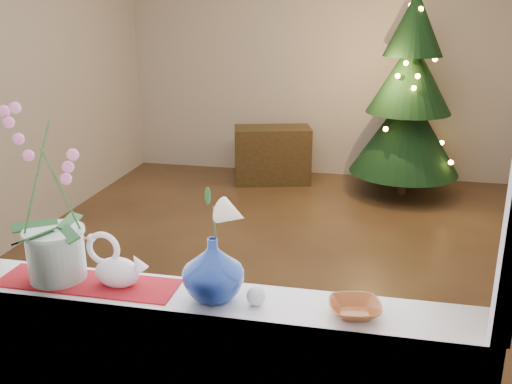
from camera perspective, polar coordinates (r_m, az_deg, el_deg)
ground at (r=4.63m, az=2.78°, el=-6.55°), size 5.00×5.00×0.00m
wall_back at (r=6.71m, az=6.55°, el=13.06°), size 4.50×0.10×2.70m
wall_front at (r=1.87m, az=-9.20°, el=-0.19°), size 4.50×0.10×2.70m
wall_left at (r=5.10m, az=-23.18°, el=10.17°), size 0.10×5.00×2.70m
windowsill at (r=2.16m, az=-7.35°, el=-10.50°), size 2.20×0.26×0.04m
window_frame at (r=1.82m, az=-9.42°, el=10.61°), size 2.22×0.06×1.60m
runner at (r=2.30m, az=-16.47°, el=-8.71°), size 0.70×0.20×0.01m
orchid_pot at (r=2.24m, az=-19.97°, el=-0.39°), size 0.24×0.24×0.68m
swan at (r=2.21m, az=-13.78°, el=-6.75°), size 0.26×0.18×0.20m
blue_vase at (r=2.05m, az=-4.32°, el=-7.22°), size 0.34×0.34×0.27m
lily at (r=1.96m, az=-4.48°, el=-1.02°), size 0.15×0.08×0.20m
paperweight at (r=2.05m, az=0.02°, el=-10.37°), size 0.08×0.08×0.07m
amber_dish at (r=2.02m, az=9.85°, el=-11.51°), size 0.18×0.18×0.04m
xmas_tree at (r=6.13m, az=15.05°, el=9.20°), size 1.48×1.48×2.09m
side_table at (r=6.49m, az=1.65°, el=3.72°), size 0.93×0.63×0.63m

